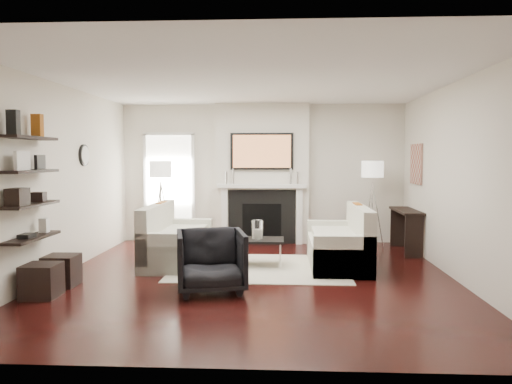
{
  "coord_description": "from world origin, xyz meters",
  "views": [
    {
      "loc": [
        0.39,
        -6.81,
        1.67
      ],
      "look_at": [
        0.0,
        0.6,
        1.15
      ],
      "focal_mm": 35.0,
      "sensor_mm": 36.0,
      "label": 1
    }
  ],
  "objects_px": {
    "loveseat_left_base": "(178,250)",
    "lamp_left_shade": "(161,169)",
    "loveseat_right_base": "(338,252)",
    "armchair": "(211,258)",
    "coffee_table": "(248,240)",
    "ottoman_near": "(61,270)",
    "lamp_right_shade": "(373,169)"
  },
  "relations": [
    {
      "from": "loveseat_left_base",
      "to": "lamp_left_shade",
      "type": "height_order",
      "value": "lamp_left_shade"
    },
    {
      "from": "loveseat_right_base",
      "to": "armchair",
      "type": "height_order",
      "value": "armchair"
    },
    {
      "from": "loveseat_left_base",
      "to": "coffee_table",
      "type": "xyz_separation_m",
      "value": [
        1.12,
        -0.16,
        0.19
      ]
    },
    {
      "from": "ottoman_near",
      "to": "loveseat_left_base",
      "type": "bearing_deg",
      "value": 50.33
    },
    {
      "from": "loveseat_right_base",
      "to": "coffee_table",
      "type": "relative_size",
      "value": 1.64
    },
    {
      "from": "loveseat_left_base",
      "to": "loveseat_right_base",
      "type": "bearing_deg",
      "value": -2.12
    },
    {
      "from": "lamp_left_shade",
      "to": "ottoman_near",
      "type": "relative_size",
      "value": 1.0
    },
    {
      "from": "loveseat_left_base",
      "to": "coffee_table",
      "type": "height_order",
      "value": "same"
    },
    {
      "from": "armchair",
      "to": "ottoman_near",
      "type": "xyz_separation_m",
      "value": [
        -1.98,
        0.18,
        -0.22
      ]
    },
    {
      "from": "coffee_table",
      "to": "ottoman_near",
      "type": "bearing_deg",
      "value": -150.71
    },
    {
      "from": "loveseat_right_base",
      "to": "ottoman_near",
      "type": "height_order",
      "value": "loveseat_right_base"
    },
    {
      "from": "coffee_table",
      "to": "lamp_left_shade",
      "type": "bearing_deg",
      "value": 138.42
    },
    {
      "from": "loveseat_left_base",
      "to": "ottoman_near",
      "type": "relative_size",
      "value": 4.5
    },
    {
      "from": "coffee_table",
      "to": "loveseat_left_base",
      "type": "bearing_deg",
      "value": 171.92
    },
    {
      "from": "loveseat_left_base",
      "to": "lamp_left_shade",
      "type": "xyz_separation_m",
      "value": [
        -0.6,
        1.36,
        1.24
      ]
    },
    {
      "from": "coffee_table",
      "to": "lamp_right_shade",
      "type": "xyz_separation_m",
      "value": [
        2.18,
        1.72,
        1.05
      ]
    },
    {
      "from": "coffee_table",
      "to": "armchair",
      "type": "height_order",
      "value": "armchair"
    },
    {
      "from": "loveseat_left_base",
      "to": "coffee_table",
      "type": "relative_size",
      "value": 1.64
    },
    {
      "from": "lamp_left_shade",
      "to": "ottoman_near",
      "type": "bearing_deg",
      "value": -102.35
    },
    {
      "from": "loveseat_right_base",
      "to": "lamp_right_shade",
      "type": "relative_size",
      "value": 4.5
    },
    {
      "from": "loveseat_right_base",
      "to": "lamp_left_shade",
      "type": "relative_size",
      "value": 4.5
    },
    {
      "from": "coffee_table",
      "to": "loveseat_right_base",
      "type": "bearing_deg",
      "value": 2.75
    },
    {
      "from": "loveseat_right_base",
      "to": "lamp_left_shade",
      "type": "bearing_deg",
      "value": 154.8
    },
    {
      "from": "loveseat_left_base",
      "to": "lamp_right_shade",
      "type": "distance_m",
      "value": 3.86
    },
    {
      "from": "loveseat_right_base",
      "to": "ottoman_near",
      "type": "distance_m",
      "value": 3.96
    },
    {
      "from": "coffee_table",
      "to": "lamp_left_shade",
      "type": "height_order",
      "value": "lamp_left_shade"
    },
    {
      "from": "coffee_table",
      "to": "armchair",
      "type": "bearing_deg",
      "value": -103.37
    },
    {
      "from": "loveseat_right_base",
      "to": "ottoman_near",
      "type": "bearing_deg",
      "value": -159.67
    },
    {
      "from": "loveseat_right_base",
      "to": "coffee_table",
      "type": "height_order",
      "value": "same"
    },
    {
      "from": "loveseat_left_base",
      "to": "lamp_right_shade",
      "type": "height_order",
      "value": "lamp_right_shade"
    },
    {
      "from": "loveseat_right_base",
      "to": "lamp_left_shade",
      "type": "xyz_separation_m",
      "value": [
        -3.09,
        1.46,
        1.24
      ]
    },
    {
      "from": "loveseat_left_base",
      "to": "loveseat_right_base",
      "type": "xyz_separation_m",
      "value": [
        2.5,
        -0.09,
        0.0
      ]
    }
  ]
}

